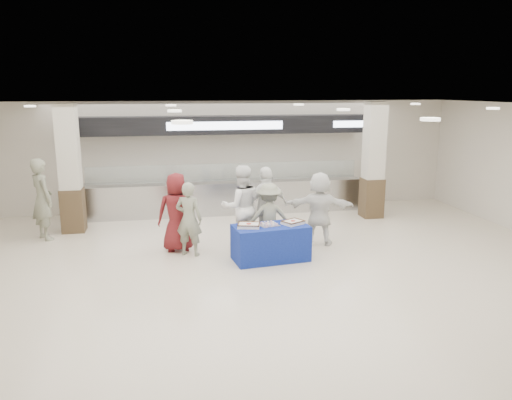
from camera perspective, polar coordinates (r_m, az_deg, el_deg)
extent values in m
plane|color=beige|center=(9.50, 0.60, -9.26)|extent=(14.00, 14.00, 0.00)
cube|color=#AFB1B6|center=(14.48, -3.57, 0.26)|extent=(8.00, 0.80, 0.90)
cube|color=#AFB1B6|center=(14.39, -3.60, 2.09)|extent=(8.00, 0.85, 0.04)
cube|color=white|center=(14.04, -3.46, 3.19)|extent=(7.60, 0.02, 0.50)
cube|color=black|center=(14.19, -3.69, 8.57)|extent=(8.40, 0.70, 0.50)
cube|color=silver|center=(13.83, -3.50, 8.48)|extent=(3.20, 0.03, 0.22)
cube|color=silver|center=(14.79, 11.43, 8.52)|extent=(1.40, 0.03, 0.18)
cube|color=#3B2C1B|center=(13.38, -20.16, -1.09)|extent=(0.55, 0.55, 1.10)
cube|color=beige|center=(13.12, -20.69, 5.72)|extent=(0.50, 0.50, 2.10)
cube|color=#3B2C1B|center=(14.38, 13.07, 0.27)|extent=(0.55, 0.55, 1.10)
cube|color=beige|center=(14.13, 13.39, 6.62)|extent=(0.50, 0.50, 2.10)
cube|color=navy|center=(10.51, 1.68, -4.91)|extent=(1.63, 0.96, 0.75)
cube|color=silver|center=(10.27, -0.83, -2.94)|extent=(0.52, 0.45, 0.07)
cube|color=#472814|center=(10.26, -0.83, -2.69)|extent=(0.52, 0.45, 0.02)
cylinder|color=#B42419|center=(10.26, -0.83, -2.73)|extent=(0.12, 0.12, 0.01)
cube|color=silver|center=(10.54, 4.25, -2.59)|extent=(0.52, 0.49, 0.06)
cube|color=#472814|center=(10.53, 4.25, -2.35)|extent=(0.52, 0.49, 0.02)
cylinder|color=#B42419|center=(10.53, 4.25, -2.39)|extent=(0.13, 0.13, 0.01)
cube|color=#A8A8AD|center=(10.40, 1.51, -2.90)|extent=(0.46, 0.39, 0.01)
imported|color=maroon|center=(11.12, -9.01, -1.39)|extent=(0.87, 0.58, 1.76)
imported|color=gray|center=(10.79, -7.67, -2.17)|extent=(0.70, 0.60, 1.61)
imported|color=white|center=(11.21, -1.69, -0.79)|extent=(0.98, 0.80, 1.89)
imported|color=white|center=(11.32, 1.24, -0.78)|extent=(1.17, 0.79, 1.84)
imported|color=gray|center=(11.03, 1.50, -1.98)|extent=(1.03, 0.64, 1.52)
imported|color=white|center=(11.54, 7.26, -0.95)|extent=(1.66, 0.93, 1.71)
imported|color=gray|center=(12.86, -23.24, 0.09)|extent=(0.79, 0.85, 1.96)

